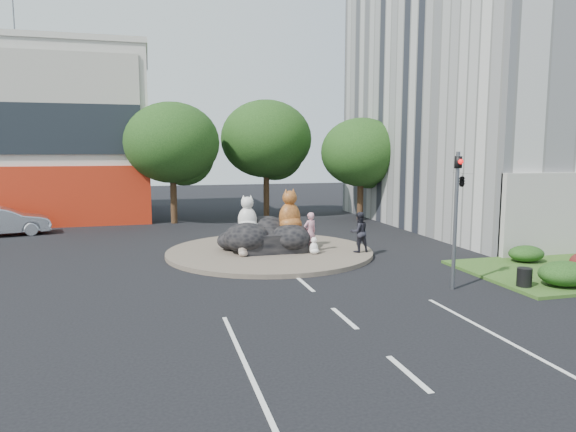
{
  "coord_description": "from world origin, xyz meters",
  "views": [
    {
      "loc": [
        -5.55,
        -14.02,
        5.08
      ],
      "look_at": [
        0.61,
        8.79,
        2.0
      ],
      "focal_mm": 32.0,
      "sensor_mm": 36.0,
      "label": 1
    }
  ],
  "objects_px": {
    "cat_tabby": "(290,210)",
    "parked_car": "(2,222)",
    "kitten_calico": "(243,247)",
    "litter_bin": "(524,277)",
    "pedestrian_dark": "(359,232)",
    "cat_white": "(247,213)",
    "pedestrian_pink": "(310,232)",
    "kitten_white": "(314,245)"
  },
  "relations": [
    {
      "from": "cat_white",
      "to": "kitten_calico",
      "type": "distance_m",
      "value": 2.14
    },
    {
      "from": "kitten_white",
      "to": "pedestrian_dark",
      "type": "relative_size",
      "value": 0.43
    },
    {
      "from": "kitten_white",
      "to": "litter_bin",
      "type": "xyz_separation_m",
      "value": [
        5.71,
        -7.21,
        -0.15
      ]
    },
    {
      "from": "kitten_white",
      "to": "pedestrian_dark",
      "type": "bearing_deg",
      "value": -25.95
    },
    {
      "from": "litter_bin",
      "to": "kitten_calico",
      "type": "bearing_deg",
      "value": 140.23
    },
    {
      "from": "cat_white",
      "to": "pedestrian_pink",
      "type": "xyz_separation_m",
      "value": [
        2.78,
        -1.33,
        -0.84
      ]
    },
    {
      "from": "pedestrian_dark",
      "to": "parked_car",
      "type": "height_order",
      "value": "pedestrian_dark"
    },
    {
      "from": "pedestrian_dark",
      "to": "litter_bin",
      "type": "relative_size",
      "value": 2.83
    },
    {
      "from": "cat_tabby",
      "to": "kitten_calico",
      "type": "distance_m",
      "value": 3.19
    },
    {
      "from": "kitten_white",
      "to": "cat_white",
      "type": "bearing_deg",
      "value": 124.45
    },
    {
      "from": "pedestrian_pink",
      "to": "cat_white",
      "type": "bearing_deg",
      "value": -44.4
    },
    {
      "from": "kitten_calico",
      "to": "cat_tabby",
      "type": "bearing_deg",
      "value": 29.29
    },
    {
      "from": "kitten_calico",
      "to": "parked_car",
      "type": "distance_m",
      "value": 16.27
    },
    {
      "from": "kitten_white",
      "to": "pedestrian_pink",
      "type": "xyz_separation_m",
      "value": [
        -0.03,
        0.53,
        0.54
      ]
    },
    {
      "from": "pedestrian_dark",
      "to": "parked_car",
      "type": "bearing_deg",
      "value": -35.83
    },
    {
      "from": "kitten_calico",
      "to": "pedestrian_dark",
      "type": "relative_size",
      "value": 0.43
    },
    {
      "from": "kitten_calico",
      "to": "pedestrian_dark",
      "type": "xyz_separation_m",
      "value": [
        5.53,
        -0.45,
        0.55
      ]
    },
    {
      "from": "litter_bin",
      "to": "pedestrian_dark",
      "type": "bearing_deg",
      "value": 116.35
    },
    {
      "from": "kitten_calico",
      "to": "pedestrian_dark",
      "type": "distance_m",
      "value": 5.57
    },
    {
      "from": "cat_tabby",
      "to": "pedestrian_pink",
      "type": "xyz_separation_m",
      "value": [
        0.75,
        -0.94,
        -0.99
      ]
    },
    {
      "from": "cat_tabby",
      "to": "pedestrian_dark",
      "type": "bearing_deg",
      "value": -44.08
    },
    {
      "from": "pedestrian_pink",
      "to": "litter_bin",
      "type": "bearing_deg",
      "value": 107.62
    },
    {
      "from": "cat_tabby",
      "to": "pedestrian_dark",
      "type": "height_order",
      "value": "cat_tabby"
    },
    {
      "from": "cat_white",
      "to": "kitten_white",
      "type": "bearing_deg",
      "value": -14.97
    },
    {
      "from": "cat_tabby",
      "to": "kitten_calico",
      "type": "xyz_separation_m",
      "value": [
        -2.54,
        -1.17,
        -1.53
      ]
    },
    {
      "from": "cat_tabby",
      "to": "litter_bin",
      "type": "bearing_deg",
      "value": -68.87
    },
    {
      "from": "cat_white",
      "to": "pedestrian_dark",
      "type": "bearing_deg",
      "value": -3.3
    },
    {
      "from": "litter_bin",
      "to": "kitten_white",
      "type": "bearing_deg",
      "value": 128.35
    },
    {
      "from": "parked_car",
      "to": "pedestrian_dark",
      "type": "bearing_deg",
      "value": -134.04
    },
    {
      "from": "pedestrian_dark",
      "to": "litter_bin",
      "type": "bearing_deg",
      "value": 111.62
    },
    {
      "from": "kitten_white",
      "to": "cat_tabby",
      "type": "bearing_deg",
      "value": 95.72
    },
    {
      "from": "kitten_white",
      "to": "parked_car",
      "type": "bearing_deg",
      "value": 123.71
    },
    {
      "from": "parked_car",
      "to": "litter_bin",
      "type": "xyz_separation_m",
      "value": [
        21.52,
        -17.94,
        -0.39
      ]
    },
    {
      "from": "cat_tabby",
      "to": "parked_car",
      "type": "relative_size",
      "value": 0.4
    },
    {
      "from": "cat_tabby",
      "to": "pedestrian_dark",
      "type": "relative_size",
      "value": 1.08
    },
    {
      "from": "cat_white",
      "to": "kitten_calico",
      "type": "bearing_deg",
      "value": -89.8
    },
    {
      "from": "pedestrian_dark",
      "to": "litter_bin",
      "type": "height_order",
      "value": "pedestrian_dark"
    },
    {
      "from": "cat_tabby",
      "to": "parked_car",
      "type": "bearing_deg",
      "value": 132.77
    },
    {
      "from": "pedestrian_dark",
      "to": "litter_bin",
      "type": "xyz_separation_m",
      "value": [
        3.5,
        -7.07,
        -0.7
      ]
    },
    {
      "from": "cat_white",
      "to": "cat_tabby",
      "type": "bearing_deg",
      "value": 7.8
    },
    {
      "from": "cat_white",
      "to": "kitten_white",
      "type": "distance_m",
      "value": 3.64
    },
    {
      "from": "cat_tabby",
      "to": "kitten_calico",
      "type": "bearing_deg",
      "value": -170.89
    }
  ]
}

